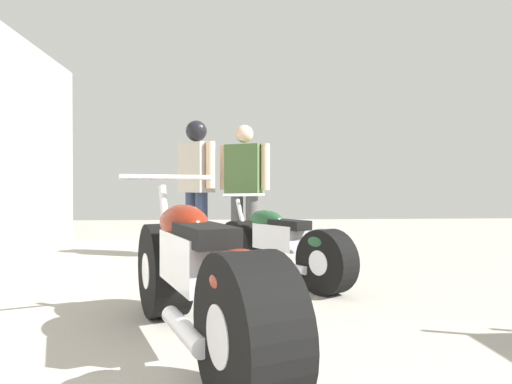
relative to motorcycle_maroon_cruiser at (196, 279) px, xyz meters
The scene contains 5 objects.
ground_plane 1.38m from the motorcycle_maroon_cruiser, 55.75° to the left, with size 18.44×18.44×0.00m, color #9E998E.
motorcycle_maroon_cruiser is the anchor object (origin of this frame).
motorcycle_black_naked 1.93m from the motorcycle_maroon_cruiser, 69.04° to the left, with size 1.21×1.64×0.86m.
mechanic_in_blue 3.34m from the motorcycle_maroon_cruiser, 83.23° to the left, with size 0.68×0.43×1.74m.
mechanic_with_helmet 3.53m from the motorcycle_maroon_cruiser, 94.12° to the left, with size 0.56×0.61×1.83m.
Camera 1 is at (-0.56, 0.31, 0.92)m, focal length 30.74 mm.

